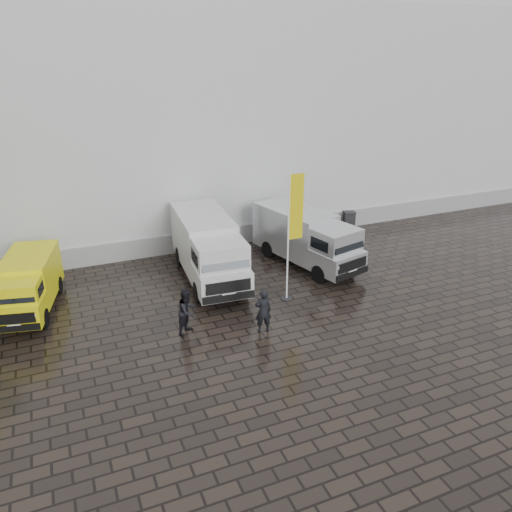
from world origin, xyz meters
The scene contains 10 objects.
ground centered at (0.00, 0.00, 0.00)m, with size 120.00×120.00×0.00m, color black.
exhibition_hall centered at (2.00, 16.00, 6.00)m, with size 44.00×16.00×12.00m, color silver.
hall_plinth centered at (2.00, 7.95, 0.50)m, with size 44.00×0.15×1.00m, color gray.
van_yellow centered at (-8.84, 4.22, 1.07)m, with size 1.79×4.65×2.15m, color yellow, non-canonical shape.
van_white centered at (-1.29, 4.29, 1.42)m, with size 2.18×6.54×2.83m, color silver, non-canonical shape.
van_silver centered at (3.58, 4.04, 1.30)m, with size 2.01×6.02×2.61m, color silver, non-canonical shape.
flagpole centered at (1.31, 1.12, 3.16)m, with size 0.88×0.50×5.58m.
wheelie_bin centered at (8.30, 7.59, 0.53)m, with size 0.64×0.64×1.07m, color black.
person_front centered at (-0.84, -0.90, 0.87)m, with size 0.63×0.41×1.73m, color black.
person_tent centered at (-3.44, 0.14, 0.88)m, with size 0.86×0.67×1.76m, color black.
Camera 1 is at (-7.34, -15.72, 9.89)m, focal length 35.00 mm.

